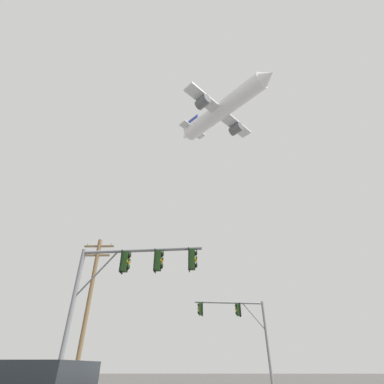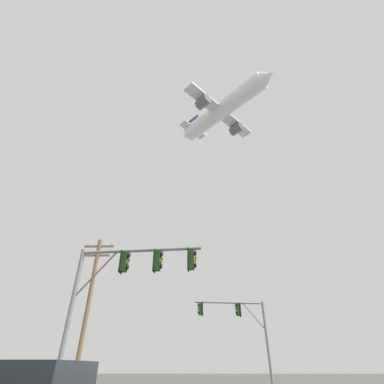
{
  "view_description": "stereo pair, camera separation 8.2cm",
  "coord_description": "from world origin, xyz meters",
  "px_view_note": "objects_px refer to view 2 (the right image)",
  "views": [
    {
      "loc": [
        0.01,
        -4.53,
        1.49
      ],
      "look_at": [
        -0.32,
        18.24,
        15.79
      ],
      "focal_mm": 26.07,
      "sensor_mm": 36.0,
      "label": 1
    },
    {
      "loc": [
        0.09,
        -4.52,
        1.49
      ],
      "look_at": [
        -0.32,
        18.24,
        15.79
      ],
      "focal_mm": 26.07,
      "sensor_mm": 36.0,
      "label": 2
    }
  ],
  "objects_px": {
    "signal_pole_far": "(241,321)",
    "airplane": "(222,110)",
    "signal_pole_near": "(125,278)",
    "utility_pole": "(89,303)"
  },
  "relations": [
    {
      "from": "signal_pole_far",
      "to": "airplane",
      "type": "xyz_separation_m",
      "value": [
        1.86,
        13.6,
        39.54
      ]
    },
    {
      "from": "utility_pole",
      "to": "airplane",
      "type": "relative_size",
      "value": 0.53
    },
    {
      "from": "signal_pole_near",
      "to": "utility_pole",
      "type": "bearing_deg",
      "value": 119.84
    },
    {
      "from": "signal_pole_near",
      "to": "airplane",
      "type": "xyz_separation_m",
      "value": [
        8.52,
        24.99,
        39.21
      ]
    },
    {
      "from": "signal_pole_near",
      "to": "airplane",
      "type": "relative_size",
      "value": 0.35
    },
    {
      "from": "signal_pole_far",
      "to": "utility_pole",
      "type": "relative_size",
      "value": 0.63
    },
    {
      "from": "signal_pole_far",
      "to": "utility_pole",
      "type": "distance_m",
      "value": 11.57
    },
    {
      "from": "signal_pole_far",
      "to": "airplane",
      "type": "distance_m",
      "value": 41.86
    },
    {
      "from": "signal_pole_near",
      "to": "airplane",
      "type": "height_order",
      "value": "airplane"
    },
    {
      "from": "signal_pole_near",
      "to": "utility_pole",
      "type": "height_order",
      "value": "utility_pole"
    }
  ]
}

